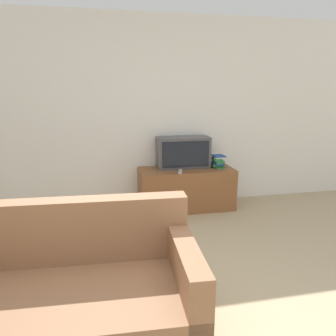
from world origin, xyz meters
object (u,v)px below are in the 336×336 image
(tv_stand, at_px, (186,189))
(remote_on_stand, at_px, (180,171))
(book_stack, at_px, (218,162))
(television, at_px, (183,152))
(couch, at_px, (61,302))

(tv_stand, height_order, remote_on_stand, remote_on_stand)
(book_stack, bearing_deg, television, 164.26)
(television, distance_m, book_stack, 0.50)
(tv_stand, distance_m, book_stack, 0.58)
(television, relative_size, book_stack, 3.41)
(remote_on_stand, bearing_deg, book_stack, 13.64)
(book_stack, xyz_separation_m, remote_on_stand, (-0.57, -0.14, -0.07))
(couch, relative_size, remote_on_stand, 10.20)
(tv_stand, relative_size, television, 1.78)
(book_stack, distance_m, remote_on_stand, 0.59)
(book_stack, relative_size, remote_on_stand, 1.20)
(tv_stand, bearing_deg, couch, -122.64)
(television, bearing_deg, book_stack, -15.74)
(television, relative_size, remote_on_stand, 4.10)
(remote_on_stand, bearing_deg, television, 68.45)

